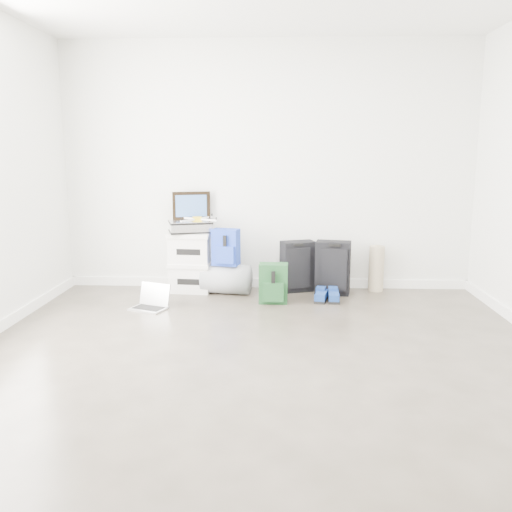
{
  "coord_description": "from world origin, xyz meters",
  "views": [
    {
      "loc": [
        0.14,
        -3.51,
        1.51
      ],
      "look_at": [
        -0.1,
        1.9,
        0.47
      ],
      "focal_mm": 38.0,
      "sensor_mm": 36.0,
      "label": 1
    }
  ],
  "objects_px": {
    "briefcase": "(190,227)",
    "large_suitcase": "(298,266)",
    "carry_on": "(333,268)",
    "laptop": "(151,302)",
    "boxes_stack": "(191,262)",
    "duffel_bag": "(226,279)"
  },
  "relations": [
    {
      "from": "boxes_stack",
      "to": "carry_on",
      "type": "bearing_deg",
      "value": 2.73
    },
    {
      "from": "duffel_bag",
      "to": "boxes_stack",
      "type": "bearing_deg",
      "value": 174.69
    },
    {
      "from": "briefcase",
      "to": "large_suitcase",
      "type": "bearing_deg",
      "value": -13.65
    },
    {
      "from": "duffel_bag",
      "to": "carry_on",
      "type": "xyz_separation_m",
      "value": [
        1.15,
        0.03,
        0.13
      ]
    },
    {
      "from": "briefcase",
      "to": "laptop",
      "type": "xyz_separation_m",
      "value": [
        -0.29,
        -0.7,
        -0.66
      ]
    },
    {
      "from": "briefcase",
      "to": "duffel_bag",
      "type": "xyz_separation_m",
      "value": [
        0.4,
        -0.1,
        -0.56
      ]
    },
    {
      "from": "briefcase",
      "to": "large_suitcase",
      "type": "relative_size",
      "value": 0.8
    },
    {
      "from": "carry_on",
      "to": "laptop",
      "type": "relative_size",
      "value": 1.44
    },
    {
      "from": "briefcase",
      "to": "large_suitcase",
      "type": "xyz_separation_m",
      "value": [
        1.17,
        0.05,
        -0.44
      ]
    },
    {
      "from": "duffel_bag",
      "to": "carry_on",
      "type": "relative_size",
      "value": 0.9
    },
    {
      "from": "briefcase",
      "to": "large_suitcase",
      "type": "distance_m",
      "value": 1.25
    },
    {
      "from": "boxes_stack",
      "to": "briefcase",
      "type": "height_order",
      "value": "briefcase"
    },
    {
      "from": "boxes_stack",
      "to": "duffel_bag",
      "type": "height_order",
      "value": "boxes_stack"
    },
    {
      "from": "laptop",
      "to": "duffel_bag",
      "type": "bearing_deg",
      "value": 63.23
    },
    {
      "from": "boxes_stack",
      "to": "large_suitcase",
      "type": "distance_m",
      "value": 1.17
    },
    {
      "from": "boxes_stack",
      "to": "laptop",
      "type": "distance_m",
      "value": 0.8
    },
    {
      "from": "boxes_stack",
      "to": "carry_on",
      "type": "distance_m",
      "value": 1.55
    },
    {
      "from": "briefcase",
      "to": "carry_on",
      "type": "relative_size",
      "value": 0.77
    },
    {
      "from": "carry_on",
      "to": "laptop",
      "type": "xyz_separation_m",
      "value": [
        -1.84,
        -0.64,
        -0.23
      ]
    },
    {
      "from": "duffel_bag",
      "to": "laptop",
      "type": "distance_m",
      "value": 0.92
    },
    {
      "from": "boxes_stack",
      "to": "laptop",
      "type": "relative_size",
      "value": 1.63
    },
    {
      "from": "large_suitcase",
      "to": "carry_on",
      "type": "bearing_deg",
      "value": -35.03
    }
  ]
}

